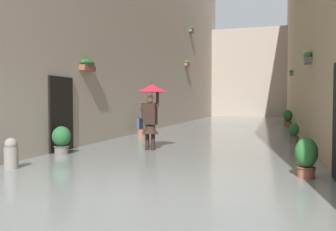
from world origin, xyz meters
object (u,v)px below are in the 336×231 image
(potted_plant_near_left, at_px, (294,134))
(potted_plant_far_right, at_px, (141,128))
(potted_plant_far_left, at_px, (306,158))
(mooring_bollard, at_px, (11,156))
(person_wading, at_px, (151,106))
(potted_plant_mid_left, at_px, (288,118))
(potted_plant_near_right, at_px, (61,140))

(potted_plant_near_left, xyz_separation_m, potted_plant_far_right, (5.93, -0.86, 0.00))
(potted_plant_far_left, relative_size, potted_plant_far_right, 1.11)
(potted_plant_far_left, bearing_deg, potted_plant_near_left, -90.80)
(potted_plant_far_right, height_order, mooring_bollard, potted_plant_far_right)
(person_wading, xyz_separation_m, potted_plant_near_left, (-4.09, -3.02, -0.97))
(potted_plant_near_left, bearing_deg, potted_plant_mid_left, -90.69)
(potted_plant_near_left, bearing_deg, person_wading, 36.47)
(potted_plant_near_left, xyz_separation_m, potted_plant_mid_left, (-0.10, -8.22, 0.15))
(potted_plant_near_left, height_order, potted_plant_mid_left, potted_plant_mid_left)
(potted_plant_far_right, distance_m, potted_plant_mid_left, 9.52)
(potted_plant_far_left, relative_size, mooring_bollard, 1.12)
(potted_plant_mid_left, relative_size, mooring_bollard, 1.39)
(potted_plant_near_right, bearing_deg, potted_plant_near_left, -143.44)
(potted_plant_far_left, height_order, mooring_bollard, potted_plant_far_left)
(potted_plant_near_right, distance_m, mooring_bollard, 2.08)
(potted_plant_mid_left, bearing_deg, potted_plant_near_right, 64.09)
(potted_plant_near_left, height_order, potted_plant_near_right, potted_plant_near_right)
(potted_plant_far_left, xyz_separation_m, potted_plant_near_right, (6.01, -1.16, 0.00))
(potted_plant_far_left, bearing_deg, potted_plant_mid_left, -90.73)
(potted_plant_far_left, bearing_deg, potted_plant_near_right, -10.95)
(mooring_bollard, bearing_deg, potted_plant_mid_left, -112.05)
(potted_plant_near_left, bearing_deg, potted_plant_near_right, 36.56)
(potted_plant_near_left, height_order, mooring_bollard, potted_plant_near_left)
(potted_plant_far_left, height_order, potted_plant_near_right, potted_plant_near_right)
(potted_plant_near_left, distance_m, potted_plant_far_right, 6.00)
(person_wading, distance_m, potted_plant_mid_left, 12.03)
(potted_plant_mid_left, bearing_deg, potted_plant_near_left, 89.31)
(potted_plant_mid_left, xyz_separation_m, mooring_bollard, (6.00, 14.81, -0.19))
(potted_plant_mid_left, bearing_deg, person_wading, 69.58)
(potted_plant_near_left, bearing_deg, potted_plant_far_right, -8.28)
(potted_plant_far_left, xyz_separation_m, potted_plant_far_right, (5.85, -6.54, -0.05))
(potted_plant_near_left, relative_size, potted_plant_far_right, 1.04)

